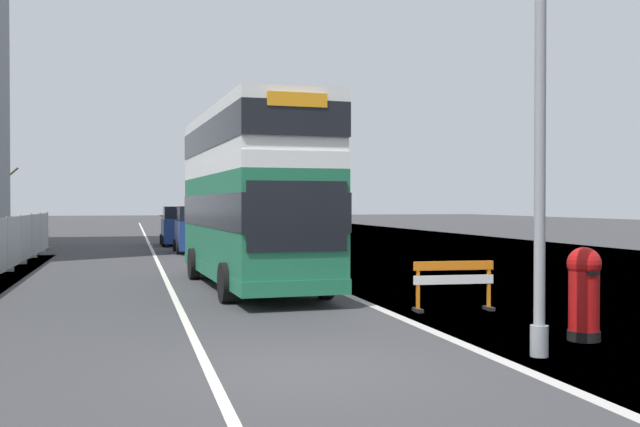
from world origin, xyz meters
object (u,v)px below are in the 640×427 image
roadworks_barrier (454,279)px  car_receding_mid (179,227)px  red_pillar_postbox (584,289)px  lamppost_foreground (540,122)px  car_oncoming_near (195,231)px  double_decker_bus (251,194)px

roadworks_barrier → car_receding_mid: car_receding_mid is taller
roadworks_barrier → car_receding_mid: (-4.37, 28.14, 0.34)m
red_pillar_postbox → car_receding_mid: size_ratio=0.41×
lamppost_foreground → car_oncoming_near: size_ratio=1.96×
red_pillar_postbox → car_receding_mid: (-5.08, 32.09, 0.14)m
lamppost_foreground → car_oncoming_near: bearing=96.9°
red_pillar_postbox → car_oncoming_near: bearing=100.5°
lamppost_foreground → double_decker_bus: bearing=105.2°
roadworks_barrier → car_receding_mid: bearing=98.8°
lamppost_foreground → car_receding_mid: size_ratio=1.93×
lamppost_foreground → roadworks_barrier: 5.88m
roadworks_barrier → lamppost_foreground: bearing=-99.1°
car_receding_mid → red_pillar_postbox: bearing=-81.0°
red_pillar_postbox → roadworks_barrier: red_pillar_postbox is taller
lamppost_foreground → red_pillar_postbox: lamppost_foreground is taller
red_pillar_postbox → car_receding_mid: bearing=99.0°
double_decker_bus → lamppost_foreground: 11.24m
red_pillar_postbox → lamppost_foreground: bearing=-145.6°
red_pillar_postbox → car_oncoming_near: 26.04m
double_decker_bus → car_oncoming_near: size_ratio=2.56×
double_decker_bus → car_oncoming_near: (-0.28, 15.85, -1.64)m
double_decker_bus → car_receding_mid: (-0.64, 22.33, -1.66)m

